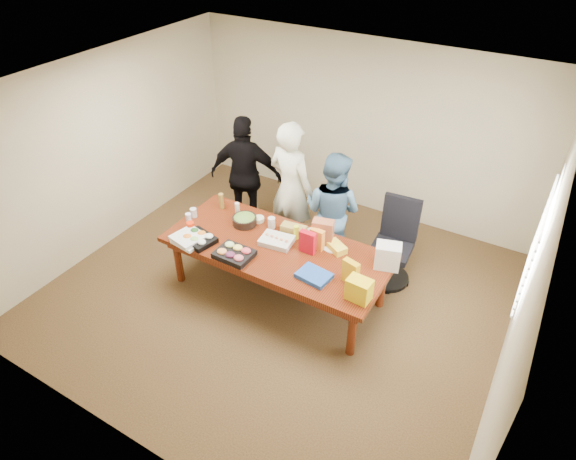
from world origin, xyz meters
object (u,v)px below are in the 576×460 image
Objects in this scene: person_right at (332,211)px; salad_bowl at (245,220)px; office_chair at (392,246)px; sheet_cake at (277,241)px; person_center at (291,189)px; conference_table at (277,270)px.

person_right is 5.28× the size of salad_bowl.
office_chair is 0.89m from person_right.
sheet_cake is 1.23× the size of salad_bowl.
person_center is 4.95× the size of sheet_cake.
office_chair is 1.94m from salad_bowl.
person_center is 6.10× the size of salad_bowl.
conference_table is 1.08m from person_right.
salad_bowl is at bearing 158.73° from sheet_cake.
person_right is 0.92m from sheet_cake.
person_right is (0.65, -0.03, -0.13)m from person_center.
person_center reaches higher than person_right.
person_center is 0.81m from salad_bowl.
office_chair reaches higher than sheet_cake.
salad_bowl is at bearing 161.26° from conference_table.
conference_table is at bearing -66.69° from sheet_cake.
sheet_cake is (0.30, -0.89, -0.19)m from person_center.
sheet_cake is at bearing -147.52° from office_chair.
sheet_cake is 0.59m from salad_bowl.
sheet_cake is (-0.04, 0.07, 0.41)m from conference_table.
person_right is (0.31, 0.92, 0.47)m from conference_table.
person_right is at bearing 178.15° from office_chair.
office_chair is (1.15, 0.96, 0.20)m from conference_table.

